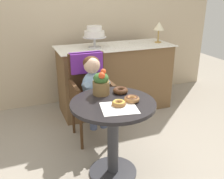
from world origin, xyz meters
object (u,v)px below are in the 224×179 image
object	(u,v)px
cafe_table	(113,124)
flower_vase	(101,83)
tiered_cake_stand	(94,33)
table_lamp	(159,27)
seated_child	(93,84)
donut_front	(120,90)
donut_mid	(132,99)
wicker_chair	(89,82)
donut_side	(119,103)

from	to	relation	value
cafe_table	flower_vase	bearing A→B (deg)	100.20
tiered_cake_stand	table_lamp	bearing A→B (deg)	-0.98
cafe_table	table_lamp	bearing A→B (deg)	47.25
seated_child	table_lamp	distance (m)	1.43
seated_child	donut_front	xyz separation A→B (m)	(0.12, -0.43, 0.07)
tiered_cake_stand	table_lamp	distance (m)	0.92
cafe_table	flower_vase	world-z (taller)	flower_vase
donut_mid	wicker_chair	bearing A→B (deg)	99.71
wicker_chair	cafe_table	bearing A→B (deg)	-95.44
donut_front	donut_mid	distance (m)	0.21
donut_side	flower_vase	distance (m)	0.30
cafe_table	donut_mid	distance (m)	0.28
tiered_cake_stand	donut_side	bearing A→B (deg)	-100.13
wicker_chair	donut_front	xyz separation A→B (m)	(0.12, -0.59, 0.10)
table_lamp	wicker_chair	bearing A→B (deg)	-155.56
cafe_table	donut_front	xyz separation A→B (m)	(0.14, 0.17, 0.24)
donut_side	tiered_cake_stand	distance (m)	1.45
cafe_table	wicker_chair	distance (m)	0.76
flower_vase	cafe_table	bearing A→B (deg)	-79.80
seated_child	donut_mid	xyz separation A→B (m)	(0.14, -0.64, 0.07)
tiered_cake_stand	table_lamp	xyz separation A→B (m)	(0.92, -0.02, 0.03)
donut_side	donut_mid	bearing A→B (deg)	15.69
wicker_chair	flower_vase	size ratio (longest dim) A/B	4.09
wicker_chair	seated_child	xyz separation A→B (m)	(0.00, -0.16, 0.04)
flower_vase	table_lamp	size ratio (longest dim) A/B	0.82
donut_side	flower_vase	size ratio (longest dim) A/B	0.50
wicker_chair	table_lamp	world-z (taller)	table_lamp
cafe_table	flower_vase	size ratio (longest dim) A/B	3.08
wicker_chair	tiered_cake_stand	xyz separation A→B (m)	(0.25, 0.55, 0.44)
wicker_chair	flower_vase	world-z (taller)	same
seated_child	donut_mid	bearing A→B (deg)	-78.00
table_lamp	tiered_cake_stand	bearing A→B (deg)	179.02
wicker_chair	tiered_cake_stand	bearing A→B (deg)	61.17
flower_vase	donut_front	bearing A→B (deg)	-10.49
seated_child	donut_side	bearing A→B (deg)	-89.79
wicker_chair	donut_mid	xyz separation A→B (m)	(0.14, -0.80, 0.10)
wicker_chair	donut_side	bearing A→B (deg)	-94.19
flower_vase	table_lamp	world-z (taller)	table_lamp
wicker_chair	seated_child	distance (m)	0.16
seated_child	flower_vase	bearing A→B (deg)	-97.12
flower_vase	table_lamp	xyz separation A→B (m)	(1.22, 1.09, 0.29)
donut_mid	flower_vase	distance (m)	0.32
table_lamp	cafe_table	bearing A→B (deg)	-132.75
flower_vase	tiered_cake_stand	bearing A→B (deg)	74.80
donut_front	tiered_cake_stand	world-z (taller)	tiered_cake_stand
donut_front	table_lamp	xyz separation A→B (m)	(1.05, 1.12, 0.37)
flower_vase	tiered_cake_stand	xyz separation A→B (m)	(0.30, 1.10, 0.26)
donut_front	flower_vase	size ratio (longest dim) A/B	0.58
donut_side	table_lamp	world-z (taller)	table_lamp
cafe_table	donut_side	size ratio (longest dim) A/B	6.12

